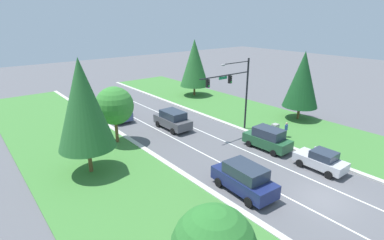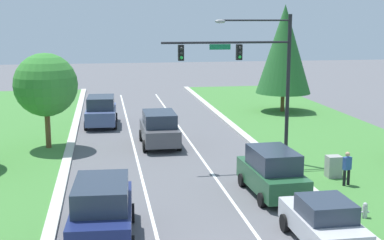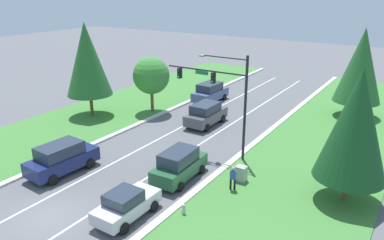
# 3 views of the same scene
# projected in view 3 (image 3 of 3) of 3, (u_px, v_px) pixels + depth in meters

# --- Properties ---
(ground_plane) EXTENTS (160.00, 160.00, 0.00)m
(ground_plane) POSITION_uv_depth(u_px,v_px,m) (49.00, 217.00, 21.48)
(ground_plane) COLOR #5B5B60
(lane_stripe_inner_left) EXTENTS (0.14, 81.00, 0.01)m
(lane_stripe_inner_left) POSITION_uv_depth(u_px,v_px,m) (29.00, 207.00, 22.40)
(lane_stripe_inner_left) COLOR white
(lane_stripe_inner_left) RESTS_ON ground_plane
(lane_stripe_inner_right) EXTENTS (0.14, 81.00, 0.01)m
(lane_stripe_inner_right) POSITION_uv_depth(u_px,v_px,m) (70.00, 227.00, 20.56)
(lane_stripe_inner_right) COLOR white
(lane_stripe_inner_right) RESTS_ON ground_plane
(traffic_signal_mast) EXTENTS (6.85, 0.41, 7.99)m
(traffic_signal_mast) POSITION_uv_depth(u_px,v_px,m) (222.00, 90.00, 27.72)
(traffic_signal_mast) COLOR black
(traffic_signal_mast) RESTS_ON ground_plane
(slate_blue_suv) EXTENTS (2.44, 4.95, 2.18)m
(slate_blue_suv) POSITION_uv_depth(u_px,v_px,m) (210.00, 92.00, 42.75)
(slate_blue_suv) COLOR #475684
(slate_blue_suv) RESTS_ON ground_plane
(silver_sedan) EXTENTS (2.01, 4.14, 1.71)m
(silver_sedan) POSITION_uv_depth(u_px,v_px,m) (126.00, 204.00, 21.15)
(silver_sedan) COLOR silver
(silver_sedan) RESTS_ON ground_plane
(graphite_suv) EXTENTS (2.30, 4.87, 2.12)m
(graphite_suv) POSITION_uv_depth(u_px,v_px,m) (206.00, 114.00, 35.49)
(graphite_suv) COLOR #4C4C51
(graphite_suv) RESTS_ON ground_plane
(navy_suv) EXTENTS (2.48, 5.13, 2.19)m
(navy_suv) POSITION_uv_depth(u_px,v_px,m) (62.00, 158.00, 26.25)
(navy_suv) COLOR navy
(navy_suv) RESTS_ON ground_plane
(forest_suv) EXTENTS (2.24, 4.65, 2.11)m
(forest_suv) POSITION_uv_depth(u_px,v_px,m) (179.00, 165.00, 25.41)
(forest_suv) COLOR #235633
(forest_suv) RESTS_ON ground_plane
(utility_cabinet) EXTENTS (0.70, 0.60, 1.15)m
(utility_cabinet) POSITION_uv_depth(u_px,v_px,m) (241.00, 174.00, 25.16)
(utility_cabinet) COLOR #9E9E99
(utility_cabinet) RESTS_ON ground_plane
(pedestrian) EXTENTS (0.43, 0.33, 1.69)m
(pedestrian) POSITION_uv_depth(u_px,v_px,m) (233.00, 178.00, 23.95)
(pedestrian) COLOR black
(pedestrian) RESTS_ON ground_plane
(fire_hydrant) EXTENTS (0.34, 0.20, 0.70)m
(fire_hydrant) POSITION_uv_depth(u_px,v_px,m) (184.00, 210.00, 21.55)
(fire_hydrant) COLOR #B7B7BC
(fire_hydrant) RESTS_ON ground_plane
(conifer_near_right_tree) EXTENTS (4.53, 4.53, 8.88)m
(conifer_near_right_tree) POSITION_uv_depth(u_px,v_px,m) (361.00, 66.00, 36.31)
(conifer_near_right_tree) COLOR brown
(conifer_near_right_tree) RESTS_ON ground_plane
(oak_near_left_tree) EXTENTS (3.77, 3.77, 5.78)m
(oak_near_left_tree) POSITION_uv_depth(u_px,v_px,m) (151.00, 76.00, 38.17)
(oak_near_left_tree) COLOR brown
(oak_near_left_tree) RESTS_ON ground_plane
(conifer_far_right_tree) EXTENTS (4.19, 4.19, 8.37)m
(conifer_far_right_tree) POSITION_uv_depth(u_px,v_px,m) (356.00, 125.00, 21.41)
(conifer_far_right_tree) COLOR brown
(conifer_far_right_tree) RESTS_ON ground_plane
(conifer_mid_left_tree) EXTENTS (4.46, 4.46, 9.40)m
(conifer_mid_left_tree) POSITION_uv_depth(u_px,v_px,m) (87.00, 59.00, 36.33)
(conifer_mid_left_tree) COLOR brown
(conifer_mid_left_tree) RESTS_ON ground_plane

